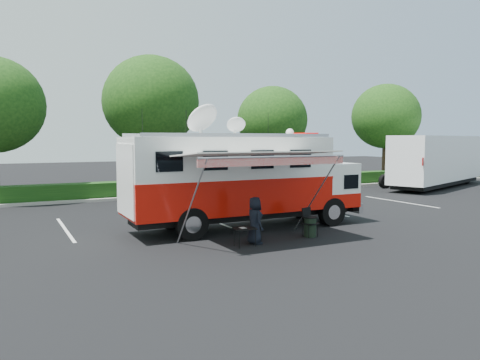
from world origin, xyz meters
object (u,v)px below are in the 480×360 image
object	(u,v)px
folding_table	(245,229)
semi_trailer	(438,160)
trash_bin	(310,227)
command_truck	(244,179)

from	to	relation	value
folding_table	semi_trailer	xyz separation A→B (m)	(21.73, 10.61, 1.43)
trash_bin	semi_trailer	bearing A→B (deg)	28.65
folding_table	trash_bin	xyz separation A→B (m)	(2.85, 0.29, -0.20)
folding_table	semi_trailer	size ratio (longest dim) A/B	0.06
folding_table	semi_trailer	distance (m)	24.23
trash_bin	semi_trailer	size ratio (longest dim) A/B	0.06
semi_trailer	folding_table	bearing A→B (deg)	-153.99
folding_table	trash_bin	distance (m)	2.87
command_truck	folding_table	world-z (taller)	command_truck
folding_table	command_truck	bearing A→B (deg)	63.13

